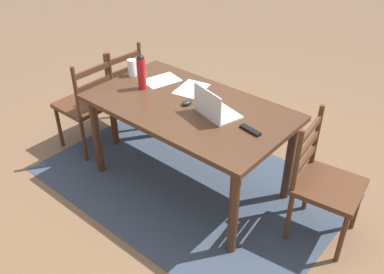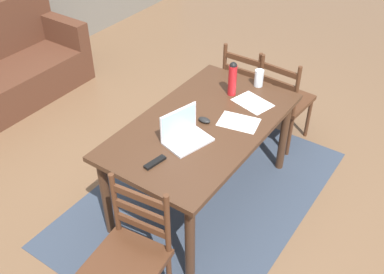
{
  "view_description": "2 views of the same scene",
  "coord_description": "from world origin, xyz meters",
  "px_view_note": "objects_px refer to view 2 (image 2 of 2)",
  "views": [
    {
      "loc": [
        -1.85,
        2.14,
        2.34
      ],
      "look_at": [
        -0.06,
        0.03,
        0.52
      ],
      "focal_mm": 39.07,
      "sensor_mm": 36.0,
      "label": 1
    },
    {
      "loc": [
        -2.32,
        -1.49,
        2.75
      ],
      "look_at": [
        -0.09,
        0.04,
        0.68
      ],
      "focal_mm": 42.0,
      "sensor_mm": 36.0,
      "label": 2
    }
  ],
  "objects_px": {
    "chair_left_near": "(129,258)",
    "tv_remote": "(155,162)",
    "water_bottle": "(233,78)",
    "laptop": "(184,133)",
    "dining_table": "(203,133)",
    "computer_mouse": "(204,120)",
    "chair_right_near": "(283,100)",
    "couch": "(1,70)",
    "chair_right_far": "(248,89)",
    "drinking_glass": "(259,78)"
  },
  "relations": [
    {
      "from": "chair_right_far",
      "to": "laptop",
      "type": "xyz_separation_m",
      "value": [
        -1.34,
        -0.18,
        0.37
      ]
    },
    {
      "from": "couch",
      "to": "computer_mouse",
      "type": "height_order",
      "value": "couch"
    },
    {
      "from": "water_bottle",
      "to": "chair_right_near",
      "type": "bearing_deg",
      "value": -19.05
    },
    {
      "from": "chair_right_far",
      "to": "computer_mouse",
      "type": "relative_size",
      "value": 9.5
    },
    {
      "from": "water_bottle",
      "to": "computer_mouse",
      "type": "distance_m",
      "value": 0.48
    },
    {
      "from": "dining_table",
      "to": "drinking_glass",
      "type": "relative_size",
      "value": 10.94
    },
    {
      "from": "laptop",
      "to": "water_bottle",
      "type": "bearing_deg",
      "value": 2.23
    },
    {
      "from": "tv_remote",
      "to": "laptop",
      "type": "bearing_deg",
      "value": -81.1
    },
    {
      "from": "laptop",
      "to": "tv_remote",
      "type": "relative_size",
      "value": 2.16
    },
    {
      "from": "water_bottle",
      "to": "chair_left_near",
      "type": "bearing_deg",
      "value": -172.36
    },
    {
      "from": "drinking_glass",
      "to": "computer_mouse",
      "type": "relative_size",
      "value": 1.47
    },
    {
      "from": "dining_table",
      "to": "chair_right_near",
      "type": "xyz_separation_m",
      "value": [
        1.09,
        -0.18,
        -0.21
      ]
    },
    {
      "from": "chair_left_near",
      "to": "tv_remote",
      "type": "relative_size",
      "value": 5.59
    },
    {
      "from": "computer_mouse",
      "to": "tv_remote",
      "type": "height_order",
      "value": "computer_mouse"
    },
    {
      "from": "chair_left_near",
      "to": "drinking_glass",
      "type": "bearing_deg",
      "value": 2.94
    },
    {
      "from": "chair_left_near",
      "to": "tv_remote",
      "type": "bearing_deg",
      "value": 19.88
    },
    {
      "from": "chair_right_far",
      "to": "couch",
      "type": "height_order",
      "value": "couch"
    },
    {
      "from": "chair_right_near",
      "to": "couch",
      "type": "relative_size",
      "value": 0.53
    },
    {
      "from": "couch",
      "to": "water_bottle",
      "type": "height_order",
      "value": "water_bottle"
    },
    {
      "from": "chair_left_near",
      "to": "dining_table",
      "type": "bearing_deg",
      "value": 9.3
    },
    {
      "from": "couch",
      "to": "tv_remote",
      "type": "relative_size",
      "value": 10.59
    },
    {
      "from": "chair_left_near",
      "to": "tv_remote",
      "type": "distance_m",
      "value": 0.64
    },
    {
      "from": "laptop",
      "to": "water_bottle",
      "type": "height_order",
      "value": "water_bottle"
    },
    {
      "from": "chair_right_near",
      "to": "chair_left_near",
      "type": "relative_size",
      "value": 1.0
    },
    {
      "from": "tv_remote",
      "to": "water_bottle",
      "type": "bearing_deg",
      "value": -78.94
    },
    {
      "from": "chair_left_near",
      "to": "couch",
      "type": "relative_size",
      "value": 0.53
    },
    {
      "from": "laptop",
      "to": "drinking_glass",
      "type": "relative_size",
      "value": 2.5
    },
    {
      "from": "couch",
      "to": "drinking_glass",
      "type": "relative_size",
      "value": 12.26
    },
    {
      "from": "chair_right_far",
      "to": "water_bottle",
      "type": "relative_size",
      "value": 3.23
    },
    {
      "from": "chair_left_near",
      "to": "couch",
      "type": "distance_m",
      "value": 3.07
    },
    {
      "from": "laptop",
      "to": "chair_right_far",
      "type": "bearing_deg",
      "value": 7.68
    },
    {
      "from": "chair_left_near",
      "to": "drinking_glass",
      "type": "height_order",
      "value": "chair_left_near"
    },
    {
      "from": "chair_left_near",
      "to": "water_bottle",
      "type": "height_order",
      "value": "water_bottle"
    },
    {
      "from": "chair_right_far",
      "to": "drinking_glass",
      "type": "xyz_separation_m",
      "value": [
        -0.37,
        -0.27,
        0.38
      ]
    },
    {
      "from": "chair_right_near",
      "to": "water_bottle",
      "type": "height_order",
      "value": "water_bottle"
    },
    {
      "from": "computer_mouse",
      "to": "tv_remote",
      "type": "bearing_deg",
      "value": -179.82
    },
    {
      "from": "drinking_glass",
      "to": "chair_left_near",
      "type": "bearing_deg",
      "value": -177.06
    },
    {
      "from": "dining_table",
      "to": "laptop",
      "type": "bearing_deg",
      "value": 179.19
    },
    {
      "from": "laptop",
      "to": "water_bottle",
      "type": "relative_size",
      "value": 1.25
    },
    {
      "from": "laptop",
      "to": "computer_mouse",
      "type": "height_order",
      "value": "laptop"
    },
    {
      "from": "laptop",
      "to": "tv_remote",
      "type": "bearing_deg",
      "value": 179.09
    },
    {
      "from": "couch",
      "to": "computer_mouse",
      "type": "bearing_deg",
      "value": -90.92
    },
    {
      "from": "chair_right_far",
      "to": "drinking_glass",
      "type": "height_order",
      "value": "chair_right_far"
    },
    {
      "from": "chair_left_near",
      "to": "tv_remote",
      "type": "xyz_separation_m",
      "value": [
        0.52,
        0.19,
        0.32
      ]
    },
    {
      "from": "chair_left_near",
      "to": "water_bottle",
      "type": "relative_size",
      "value": 3.23
    },
    {
      "from": "drinking_glass",
      "to": "tv_remote",
      "type": "xyz_separation_m",
      "value": [
        -1.3,
        0.09,
        -0.06
      ]
    },
    {
      "from": "chair_right_far",
      "to": "tv_remote",
      "type": "distance_m",
      "value": 1.71
    },
    {
      "from": "chair_right_near",
      "to": "drinking_glass",
      "type": "height_order",
      "value": "chair_right_near"
    },
    {
      "from": "chair_left_near",
      "to": "couch",
      "type": "bearing_deg",
      "value": 67.97
    },
    {
      "from": "chair_right_far",
      "to": "dining_table",
      "type": "bearing_deg",
      "value": -170.45
    }
  ]
}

